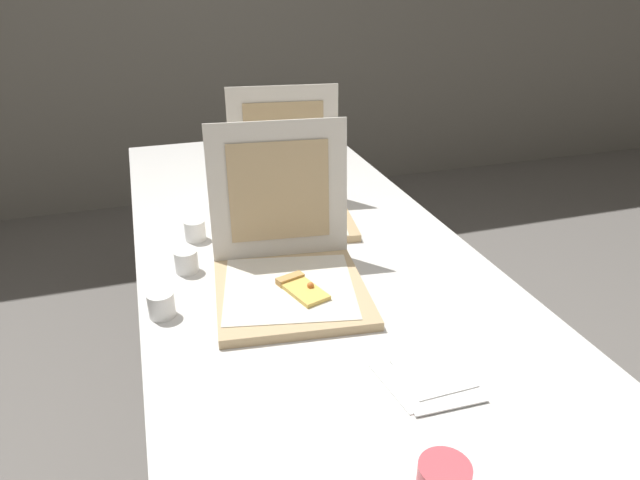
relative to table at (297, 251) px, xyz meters
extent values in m
cube|color=silver|center=(0.00, 0.00, 0.03)|extent=(0.89, 2.08, 0.03)
cylinder|color=#38383D|center=(-0.37, 0.97, -0.33)|extent=(0.04, 0.04, 0.70)
cylinder|color=#38383D|center=(0.37, 0.97, -0.33)|extent=(0.04, 0.04, 0.70)
cube|color=tan|center=(-0.10, -0.31, 0.06)|extent=(0.39, 0.39, 0.02)
cube|color=silver|center=(-0.10, -0.30, 0.07)|extent=(0.35, 0.35, 0.00)
cube|color=silver|center=(-0.08, -0.12, 0.24)|extent=(0.35, 0.08, 0.35)
cube|color=tan|center=(-0.08, -0.13, 0.24)|extent=(0.25, 0.06, 0.25)
cube|color=#EAC156|center=(-0.08, -0.34, 0.08)|extent=(0.10, 0.13, 0.01)
cube|color=tan|center=(-0.09, -0.28, 0.08)|extent=(0.07, 0.04, 0.02)
sphere|color=orange|center=(-0.06, -0.33, 0.09)|extent=(0.02, 0.02, 0.02)
cube|color=tan|center=(0.02, 0.11, 0.06)|extent=(0.39, 0.39, 0.02)
cube|color=silver|center=(0.02, 0.10, 0.07)|extent=(0.36, 0.36, 0.00)
cube|color=silver|center=(0.04, 0.29, 0.24)|extent=(0.35, 0.07, 0.35)
cube|color=tan|center=(0.04, 0.28, 0.24)|extent=(0.25, 0.05, 0.25)
cube|color=#E0B266|center=(-0.02, 0.12, 0.08)|extent=(0.11, 0.12, 0.01)
cube|color=tan|center=(0.01, 0.17, 0.08)|extent=(0.06, 0.05, 0.02)
sphere|color=#2D6628|center=(-0.03, 0.11, 0.09)|extent=(0.02, 0.02, 0.02)
cylinder|color=white|center=(-0.28, 0.07, 0.08)|extent=(0.06, 0.06, 0.06)
cylinder|color=white|center=(-0.17, 0.36, 0.08)|extent=(0.06, 0.06, 0.06)
cylinder|color=white|center=(-0.39, -0.30, 0.08)|extent=(0.06, 0.06, 0.06)
cylinder|color=white|center=(-0.32, -0.11, 0.08)|extent=(0.06, 0.06, 0.06)
cube|color=white|center=(0.06, -0.66, 0.05)|extent=(0.16, 0.16, 0.00)
cube|color=white|center=(0.07, -0.69, 0.05)|extent=(0.15, 0.15, 0.00)
cube|color=white|center=(0.08, -0.66, 0.05)|extent=(0.13, 0.13, 0.00)
camera|label=1|loc=(-0.38, -1.41, 0.76)|focal=32.03mm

